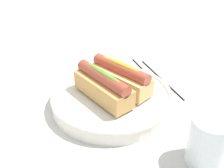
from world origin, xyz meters
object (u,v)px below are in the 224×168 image
object	(u,v)px
hotdog_front	(121,76)
water_glass	(207,144)
chopstick_far	(161,78)
hotdog_back	(103,86)
chopstick_near	(149,76)
serving_bowl	(112,98)

from	to	relation	value
hotdog_front	water_glass	xyz separation A→B (m)	(-0.23, 0.03, -0.02)
hotdog_front	chopstick_far	xyz separation A→B (m)	(-0.01, -0.15, -0.06)
water_glass	chopstick_far	xyz separation A→B (m)	(0.22, -0.18, -0.04)
hotdog_back	water_glass	size ratio (longest dim) A/B	1.72
hotdog_back	chopstick_far	xyz separation A→B (m)	(-0.01, -0.20, -0.06)
hotdog_back	chopstick_near	bearing A→B (deg)	-84.08
water_glass	chopstick_near	size ratio (longest dim) A/B	0.41
serving_bowl	hotdog_front	world-z (taller)	hotdog_front
hotdog_front	hotdog_back	bearing A→B (deg)	89.87
serving_bowl	hotdog_front	size ratio (longest dim) A/B	1.82
serving_bowl	chopstick_near	distance (m)	0.17
serving_bowl	hotdog_front	xyz separation A→B (m)	(-0.00, -0.03, 0.04)
chopstick_far	chopstick_near	bearing A→B (deg)	46.47
water_glass	serving_bowl	bearing A→B (deg)	-1.81
hotdog_back	hotdog_front	bearing A→B (deg)	-90.13
serving_bowl	hotdog_back	bearing A→B (deg)	89.87
hotdog_back	serving_bowl	bearing A→B (deg)	-90.13
chopstick_near	chopstick_far	size ratio (longest dim) A/B	1.00
hotdog_front	serving_bowl	bearing A→B (deg)	89.87
hotdog_front	chopstick_near	distance (m)	0.15
chopstick_near	serving_bowl	bearing A→B (deg)	122.46
serving_bowl	chopstick_near	xyz separation A→B (m)	(0.02, -0.16, -0.02)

